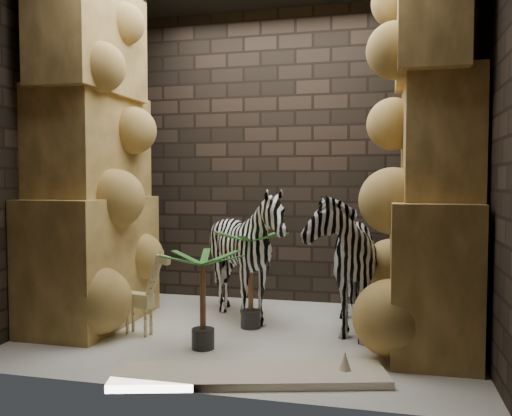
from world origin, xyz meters
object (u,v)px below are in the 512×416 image
(zebra_left, at_px, (247,261))
(giraffe_toy, at_px, (139,291))
(palm_back, at_px, (203,300))
(surfboard, at_px, (250,375))
(palm_front, at_px, (251,279))
(zebra_right, at_px, (340,249))

(zebra_left, height_order, giraffe_toy, zebra_left)
(palm_back, height_order, surfboard, palm_back)
(zebra_left, bearing_deg, palm_front, -63.44)
(giraffe_toy, bearing_deg, palm_front, 39.47)
(zebra_left, relative_size, surfboard, 0.69)
(zebra_right, relative_size, giraffe_toy, 1.88)
(palm_front, bearing_deg, surfboard, -75.93)
(giraffe_toy, height_order, surfboard, giraffe_toy)
(zebra_right, relative_size, palm_front, 1.61)
(giraffe_toy, bearing_deg, palm_back, -5.95)
(giraffe_toy, bearing_deg, zebra_right, 33.37)
(zebra_left, relative_size, palm_front, 1.41)
(palm_back, relative_size, surfboard, 0.43)
(palm_front, bearing_deg, giraffe_toy, -153.97)
(giraffe_toy, xyz_separation_m, surfboard, (1.11, -0.72, -0.34))
(giraffe_toy, height_order, palm_front, palm_front)
(zebra_right, xyz_separation_m, palm_front, (-0.74, -0.16, -0.26))
(zebra_right, distance_m, surfboard, 1.52)
(zebra_right, relative_size, palm_back, 1.84)
(zebra_right, relative_size, surfboard, 0.79)
(zebra_right, distance_m, palm_back, 1.27)
(giraffe_toy, height_order, palm_back, palm_back)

